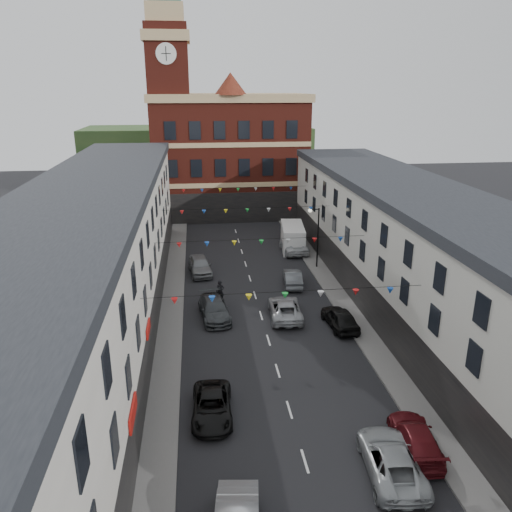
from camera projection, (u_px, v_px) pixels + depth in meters
name	position (u px, v px, depth m)	size (l,w,h in m)	color
ground	(268.00, 340.00, 34.90)	(160.00, 160.00, 0.00)	black
pavement_left	(170.00, 332.00, 35.97)	(1.80, 64.00, 0.15)	#605E5B
pavement_right	(355.00, 321.00, 37.54)	(1.80, 64.00, 0.15)	#605E5B
terrace_left	(90.00, 271.00, 32.78)	(8.40, 56.00, 10.70)	beige
terrace_right	(430.00, 264.00, 35.62)	(8.40, 56.00, 9.70)	#B6B4AA
civic_building	(229.00, 154.00, 67.95)	(20.60, 13.30, 18.50)	maroon
clock_tower	(170.00, 103.00, 62.14)	(5.60, 5.60, 30.00)	maroon
distant_hill	(198.00, 155.00, 91.12)	(40.00, 14.00, 10.00)	#2B4C23
street_lamp	(316.00, 230.00, 47.55)	(1.10, 0.36, 6.00)	black
car_left_c	(212.00, 406.00, 26.64)	(2.11, 4.58, 1.27)	black
car_left_d	(214.00, 309.00, 38.11)	(2.06, 5.08, 1.47)	#3A3D41
car_left_e	(200.00, 265.00, 47.15)	(1.93, 4.80, 1.63)	gray
car_right_b	(391.00, 460.00, 22.70)	(2.36, 5.12, 1.42)	#999DA0
car_right_c	(416.00, 438.00, 24.20)	(1.87, 4.60, 1.34)	#581116
car_right_d	(340.00, 318.00, 36.57)	(1.77, 4.41, 1.50)	black
car_right_e	(293.00, 278.00, 44.37)	(1.49, 4.26, 1.40)	#55595D
car_right_f	(294.00, 245.00, 53.31)	(2.46, 5.34, 1.48)	#BABCBF
moving_car	(285.00, 308.00, 38.21)	(2.36, 5.12, 1.42)	#A9ABB0
white_van	(293.00, 237.00, 54.24)	(2.28, 5.93, 2.62)	white
pedestrian	(220.00, 292.00, 40.81)	(0.68, 0.45, 1.86)	black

